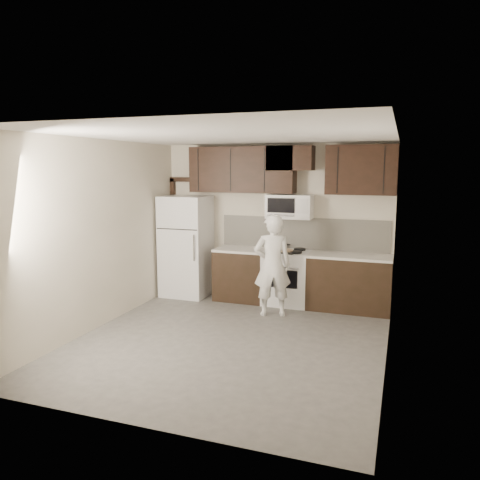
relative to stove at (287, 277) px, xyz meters
The scene contains 14 objects.
floor 2.02m from the stove, 98.80° to the right, with size 4.50×4.50×0.00m, color #504D4B.
back_wall 0.99m from the stove, 133.94° to the left, with size 4.00×4.00×0.00m, color beige.
ceiling 2.98m from the stove, 98.80° to the right, with size 4.50×4.50×0.00m, color white.
counter_run 0.30m from the stove, ahead, with size 2.95×0.64×0.91m.
stove is the anchor object (origin of this frame).
backsplash 0.80m from the stove, 56.25° to the left, with size 2.90×0.02×0.54m, color beige.
upper_cabinets 1.83m from the stove, 124.04° to the left, with size 3.48×0.35×0.78m.
microwave 1.20m from the stove, 90.10° to the left, with size 0.76×0.42×0.40m.
refrigerator 1.90m from the stove, behind, with size 0.80×0.76×1.80m.
door_trim 2.37m from the stove, behind, with size 0.50×0.08×2.12m.
saucepan 0.56m from the stove, 139.48° to the left, with size 0.27×0.16×0.15m.
baking_tray 0.48m from the stove, 99.35° to the right, with size 0.43×0.32×0.02m, color black.
pizza 0.50m from the stove, 99.35° to the right, with size 0.29×0.29×0.02m, color tan.
person 0.78m from the stove, 95.12° to the right, with size 0.58×0.38×1.59m, color white.
Camera 1 is at (2.11, -5.62, 2.30)m, focal length 35.00 mm.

